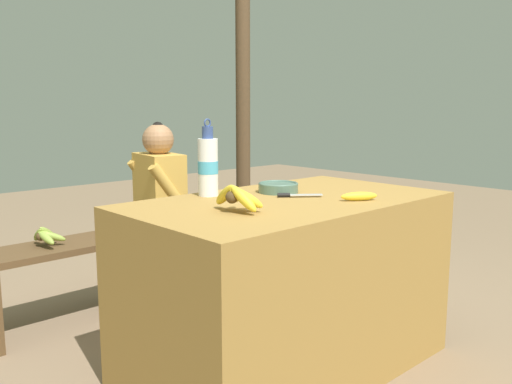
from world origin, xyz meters
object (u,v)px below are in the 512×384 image
Objects in this scene: water_bottle at (208,165)px; knife at (293,195)px; serving_bowl at (278,187)px; banana_bunch_green at (46,236)px; loose_banana_front at (359,196)px; seated_vendor at (152,199)px; banana_bunch_ripe at (237,197)px; support_post_far at (243,82)px; wooden_bench at (124,245)px.

knife is at bearing -49.22° from water_bottle.
serving_bowl is 1.25m from banana_bunch_green.
serving_bowl is 0.40m from loose_banana_front.
loose_banana_front is 0.15× the size of seated_vendor.
banana_bunch_green is at bearing 102.38° from banana_bunch_ripe.
banana_bunch_green is 1.92m from support_post_far.
water_bottle is at bearing 67.80° from banana_bunch_ripe.
water_bottle reaches higher than knife.
loose_banana_front is 0.06× the size of support_post_far.
serving_bowl is at bearing 103.82° from loose_banana_front.
support_post_far reaches higher than wooden_bench.
seated_vendor is (-0.04, 1.10, -0.15)m from knife.
water_bottle reaches higher than seated_vendor.
banana_bunch_green is (-0.45, -0.00, 0.13)m from wooden_bench.
banana_bunch_ripe is 0.76× the size of water_bottle.
serving_bowl is at bearing 103.91° from seated_vendor.
banana_bunch_green is (-0.81, 1.38, -0.29)m from loose_banana_front.
support_post_far is at bearing 54.07° from serving_bowl.
loose_banana_front is (0.10, -0.39, -0.01)m from serving_bowl.
banana_bunch_green is (-0.63, 0.02, -0.12)m from seated_vendor.
water_bottle reaches higher than loose_banana_front.
support_post_far reaches higher than seated_vendor.
banana_bunch_green is (-0.27, 1.21, -0.33)m from banana_bunch_ripe.
serving_bowl is at bearing -26.89° from water_bottle.
support_post_far is (1.24, 0.36, 0.97)m from wooden_bench.
wooden_bench is (-0.27, 0.99, -0.42)m from serving_bowl.
water_bottle is (0.15, 0.37, 0.08)m from banana_bunch_ripe.
banana_bunch_green is 0.09× the size of support_post_far.
seated_vendor is 0.64m from banana_bunch_green.
banana_bunch_ripe reaches higher than loose_banana_front.
banana_bunch_ripe reaches higher than wooden_bench.
banana_bunch_green is (-0.67, 1.13, -0.28)m from knife.
support_post_far reaches higher than water_bottle.
wooden_bench is at bearing 104.71° from loose_banana_front.
serving_bowl is 0.07× the size of support_post_far.
knife is at bearing -78.97° from wooden_bench.
seated_vendor is at bearing 73.04° from banana_bunch_ripe.
support_post_far is (1.02, 1.49, 0.56)m from knife.
serving_bowl is 0.15m from knife.
wooden_bench is at bearing 87.97° from water_bottle.
banana_bunch_green is at bearing -167.96° from support_post_far.
knife is 0.16× the size of seated_vendor.
loose_banana_front is 0.09× the size of wooden_bench.
water_bottle is at bearing -136.72° from support_post_far.
support_post_far reaches higher than loose_banana_front.
loose_banana_front reaches higher than knife.
banana_bunch_ripe is at bearing -77.62° from banana_bunch_green.
seated_vendor is at bearing -160.12° from support_post_far.
knife is 0.10× the size of wooden_bench.
water_bottle is 0.32× the size of seated_vendor.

